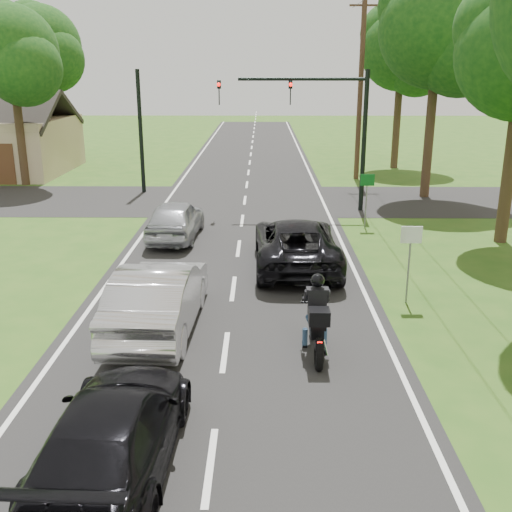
{
  "coord_description": "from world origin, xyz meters",
  "views": [
    {
      "loc": [
        0.8,
        -12.03,
        6.02
      ],
      "look_at": [
        0.66,
        3.0,
        1.3
      ],
      "focal_mm": 42.0,
      "sensor_mm": 36.0,
      "label": 1
    }
  ],
  "objects_px": {
    "dark_suv": "(296,243)",
    "utility_pole_far": "(361,86)",
    "motorcycle_rider": "(317,323)",
    "silver_suv": "(175,219)",
    "traffic_signal": "(322,115)",
    "sign_green": "(367,188)",
    "sign_white": "(411,246)",
    "silver_sedan": "(158,297)",
    "dark_car_behind": "(113,432)"
  },
  "relations": [
    {
      "from": "dark_suv",
      "to": "utility_pole_far",
      "type": "height_order",
      "value": "utility_pole_far"
    },
    {
      "from": "traffic_signal",
      "to": "dark_car_behind",
      "type": "bearing_deg",
      "value": -104.87
    },
    {
      "from": "motorcycle_rider",
      "to": "silver_suv",
      "type": "height_order",
      "value": "motorcycle_rider"
    },
    {
      "from": "dark_suv",
      "to": "silver_sedan",
      "type": "xyz_separation_m",
      "value": [
        -3.54,
        -4.85,
        0.06
      ]
    },
    {
      "from": "sign_white",
      "to": "motorcycle_rider",
      "type": "bearing_deg",
      "value": -131.31
    },
    {
      "from": "silver_sedan",
      "to": "utility_pole_far",
      "type": "distance_m",
      "value": 22.62
    },
    {
      "from": "dark_suv",
      "to": "silver_sedan",
      "type": "relative_size",
      "value": 1.1
    },
    {
      "from": "sign_white",
      "to": "silver_sedan",
      "type": "bearing_deg",
      "value": -164.45
    },
    {
      "from": "motorcycle_rider",
      "to": "silver_suv",
      "type": "distance_m",
      "value": 10.34
    },
    {
      "from": "motorcycle_rider",
      "to": "silver_suv",
      "type": "bearing_deg",
      "value": 115.03
    },
    {
      "from": "silver_suv",
      "to": "sign_green",
      "type": "relative_size",
      "value": 2.0
    },
    {
      "from": "silver_suv",
      "to": "dark_car_behind",
      "type": "height_order",
      "value": "silver_suv"
    },
    {
      "from": "utility_pole_far",
      "to": "silver_sedan",
      "type": "bearing_deg",
      "value": -110.68
    },
    {
      "from": "silver_sedan",
      "to": "sign_green",
      "type": "distance_m",
      "value": 11.78
    },
    {
      "from": "dark_suv",
      "to": "dark_car_behind",
      "type": "relative_size",
      "value": 1.18
    },
    {
      "from": "dark_suv",
      "to": "traffic_signal",
      "type": "xyz_separation_m",
      "value": [
        1.44,
        7.93,
        3.36
      ]
    },
    {
      "from": "utility_pole_far",
      "to": "motorcycle_rider",
      "type": "bearing_deg",
      "value": -100.75
    },
    {
      "from": "sign_green",
      "to": "dark_car_behind",
      "type": "bearing_deg",
      "value": -112.9
    },
    {
      "from": "utility_pole_far",
      "to": "sign_white",
      "type": "bearing_deg",
      "value": -94.51
    },
    {
      "from": "silver_suv",
      "to": "sign_white",
      "type": "height_order",
      "value": "sign_white"
    },
    {
      "from": "dark_suv",
      "to": "sign_white",
      "type": "height_order",
      "value": "sign_white"
    },
    {
      "from": "traffic_signal",
      "to": "silver_sedan",
      "type": "bearing_deg",
      "value": -111.3
    },
    {
      "from": "dark_suv",
      "to": "traffic_signal",
      "type": "height_order",
      "value": "traffic_signal"
    },
    {
      "from": "sign_green",
      "to": "motorcycle_rider",
      "type": "bearing_deg",
      "value": -104.65
    },
    {
      "from": "silver_sedan",
      "to": "dark_car_behind",
      "type": "bearing_deg",
      "value": 94.17
    },
    {
      "from": "motorcycle_rider",
      "to": "dark_suv",
      "type": "height_order",
      "value": "motorcycle_rider"
    },
    {
      "from": "dark_suv",
      "to": "dark_car_behind",
      "type": "xyz_separation_m",
      "value": [
        -3.36,
        -10.16,
        -0.09
      ]
    },
    {
      "from": "motorcycle_rider",
      "to": "sign_green",
      "type": "relative_size",
      "value": 1.02
    },
    {
      "from": "traffic_signal",
      "to": "sign_green",
      "type": "bearing_deg",
      "value": -62.62
    },
    {
      "from": "silver_sedan",
      "to": "dark_car_behind",
      "type": "xyz_separation_m",
      "value": [
        0.18,
        -5.31,
        -0.15
      ]
    },
    {
      "from": "traffic_signal",
      "to": "sign_white",
      "type": "xyz_separation_m",
      "value": [
        1.36,
        -11.02,
        -2.54
      ]
    },
    {
      "from": "dark_suv",
      "to": "silver_sedan",
      "type": "height_order",
      "value": "silver_sedan"
    },
    {
      "from": "utility_pole_far",
      "to": "dark_car_behind",
      "type": "bearing_deg",
      "value": -106.37
    },
    {
      "from": "silver_suv",
      "to": "sign_white",
      "type": "bearing_deg",
      "value": 140.84
    },
    {
      "from": "silver_suv",
      "to": "utility_pole_far",
      "type": "xyz_separation_m",
      "value": [
        8.56,
        12.71,
        4.35
      ]
    },
    {
      "from": "motorcycle_rider",
      "to": "sign_white",
      "type": "height_order",
      "value": "sign_white"
    },
    {
      "from": "dark_car_behind",
      "to": "sign_green",
      "type": "height_order",
      "value": "sign_green"
    },
    {
      "from": "traffic_signal",
      "to": "utility_pole_far",
      "type": "distance_m",
      "value": 8.55
    },
    {
      "from": "dark_car_behind",
      "to": "utility_pole_far",
      "type": "relative_size",
      "value": 0.46
    },
    {
      "from": "motorcycle_rider",
      "to": "dark_car_behind",
      "type": "distance_m",
      "value": 5.31
    },
    {
      "from": "motorcycle_rider",
      "to": "utility_pole_far",
      "type": "distance_m",
      "value": 22.89
    },
    {
      "from": "silver_sedan",
      "to": "traffic_signal",
      "type": "height_order",
      "value": "traffic_signal"
    },
    {
      "from": "silver_suv",
      "to": "sign_white",
      "type": "distance_m",
      "value": 9.51
    },
    {
      "from": "dark_suv",
      "to": "utility_pole_far",
      "type": "bearing_deg",
      "value": -106.06
    },
    {
      "from": "dark_suv",
      "to": "silver_suv",
      "type": "height_order",
      "value": "dark_suv"
    },
    {
      "from": "traffic_signal",
      "to": "utility_pole_far",
      "type": "height_order",
      "value": "utility_pole_far"
    },
    {
      "from": "sign_white",
      "to": "sign_green",
      "type": "xyz_separation_m",
      "value": [
        0.2,
        8.0,
        0.0
      ]
    },
    {
      "from": "traffic_signal",
      "to": "sign_green",
      "type": "relative_size",
      "value": 3.0
    },
    {
      "from": "motorcycle_rider",
      "to": "silver_sedan",
      "type": "bearing_deg",
      "value": 160.5
    },
    {
      "from": "dark_car_behind",
      "to": "traffic_signal",
      "type": "bearing_deg",
      "value": -102.97
    }
  ]
}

